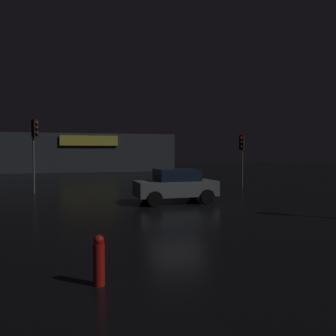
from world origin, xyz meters
name	(u,v)px	position (x,y,z in m)	size (l,w,h in m)	color
ground_plane	(177,205)	(0.00, 0.00, 0.00)	(120.00, 120.00, 0.00)	black
store_building	(87,153)	(-1.85, 32.71, 2.38)	(21.77, 8.41, 4.75)	#33383D
traffic_signal_main	(242,148)	(7.00, 6.83, 2.80)	(0.42, 0.42, 3.66)	#595B60
traffic_signal_opposite	(35,139)	(-6.68, 7.09, 3.30)	(0.42, 0.42, 4.43)	#595B60
car_near	(176,185)	(0.20, 0.84, 0.87)	(3.98, 2.06, 1.68)	slate
fire_hydrant	(99,260)	(-4.55, -9.16, 0.48)	(0.22, 0.22, 0.96)	red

